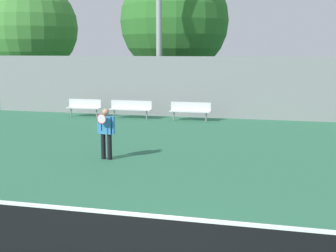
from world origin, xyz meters
TOP-DOWN VIEW (x-y plane):
  - tennis_net at (0.00, 0.00)m, footprint 10.76×0.09m
  - tennis_player at (-3.28, 7.16)m, footprint 0.59×0.43m
  - bench_courtside_far at (-2.36, 15.44)m, footprint 1.92×0.40m
  - bench_adjacent_court at (-7.75, 15.44)m, footprint 1.72×0.40m
  - bench_by_gate at (-5.31, 15.44)m, footprint 2.08×0.40m
  - light_pole_far_right at (-4.33, 17.10)m, footprint 0.90×0.60m
  - back_fence at (0.00, 16.66)m, footprint 26.65×0.06m
  - tree_green_tall at (-4.58, 21.45)m, footprint 6.40×6.40m
  - tree_green_broad at (-14.11, 21.57)m, footprint 5.99×5.99m

SIDE VIEW (x-z plane):
  - bench_adjacent_court at x=-7.75m, z-range 0.11..0.98m
  - bench_courtside_far at x=-2.36m, z-range 0.11..0.98m
  - bench_by_gate at x=-5.31m, z-range 0.11..0.98m
  - tennis_net at x=0.00m, z-range 0.01..1.09m
  - tennis_player at x=-3.28m, z-range 0.10..1.67m
  - back_fence at x=0.00m, z-range 0.00..2.99m
  - tree_green_broad at x=-14.11m, z-range 0.84..8.53m
  - tree_green_tall at x=-4.58m, z-range 0.88..9.06m
  - light_pole_far_right at x=-4.33m, z-range 0.67..9.51m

